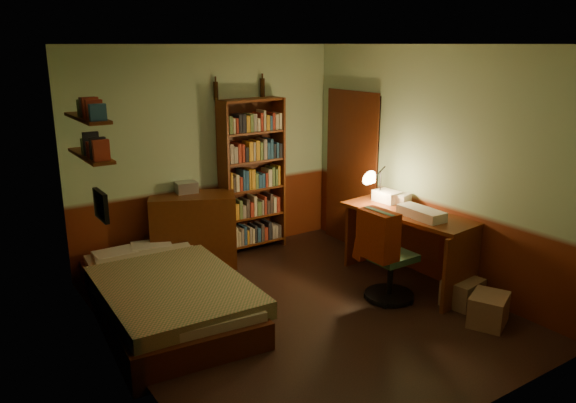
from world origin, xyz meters
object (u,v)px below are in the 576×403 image
bed (164,281)px  dresser (194,230)px  desk_lamp (381,179)px  mini_stereo (186,187)px  bookshelf (252,176)px  cardboard_box_a (488,310)px  office_chair (391,252)px  desk (408,247)px  cardboard_box_b (462,292)px

bed → dresser: 1.27m
desk_lamp → dresser: bearing=142.8°
mini_stereo → bookshelf: bearing=4.4°
desk_lamp → cardboard_box_a: (-0.11, -1.68, -0.94)m
cardboard_box_a → mini_stereo: bearing=119.1°
desk_lamp → office_chair: 1.05m
dresser → desk_lamp: desk_lamp is taller
desk → cardboard_box_b: size_ratio=4.00×
bookshelf → office_chair: bookshelf is taller
dresser → bed: bearing=-103.0°
desk → office_chair: bearing=-161.1°
mini_stereo → office_chair: (1.33, -2.14, -0.43)m
desk → dresser: bearing=128.5°
dresser → bookshelf: bookshelf is taller
mini_stereo → desk_lamp: (1.82, -1.40, 0.14)m
dresser → cardboard_box_b: (1.84, -2.54, -0.31)m
desk → cardboard_box_a: bearing=-101.1°
bookshelf → mini_stereo: bearing=174.1°
desk → bookshelf: bearing=109.5°
dresser → office_chair: 2.40m
cardboard_box_a → cardboard_box_b: bearing=72.4°
cardboard_box_a → cardboard_box_b: cardboard_box_a is taller
dresser → desk_lamp: (1.81, -1.27, 0.65)m
desk_lamp → cardboard_box_b: (0.03, -1.26, -0.96)m
bookshelf → dresser: bearing=-177.7°
mini_stereo → desk_lamp: size_ratio=0.46×
dresser → cardboard_box_a: dresser is taller
dresser → cardboard_box_b: 3.15m
bookshelf → desk_lamp: (0.94, -1.36, 0.11)m
mini_stereo → desk: 2.68m
dresser → mini_stereo: 0.52m
mini_stereo → office_chair: size_ratio=0.23×
bookshelf → cardboard_box_a: 3.26m
dresser → desk: (1.79, -1.78, -0.03)m
dresser → mini_stereo: mini_stereo is taller
bed → desk_lamp: desk_lamp is taller
bookshelf → cardboard_box_a: (0.83, -3.04, -0.83)m
bed → dresser: size_ratio=2.31×
cardboard_box_a → bookshelf: bearing=105.2°
dresser → office_chair: (1.31, -2.01, 0.08)m
bookshelf → cardboard_box_a: size_ratio=4.93×
dresser → mini_stereo: bearing=121.0°
mini_stereo → bookshelf: size_ratio=0.13×
desk → cardboard_box_b: desk is taller
bed → cardboard_box_b: 3.04m
dresser → cardboard_box_a: bearing=-35.2°
bed → dresser: bearing=57.2°
desk_lamp → cardboard_box_a: 1.93m
desk → desk_lamp: desk_lamp is taller
bed → cardboard_box_a: bed is taller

